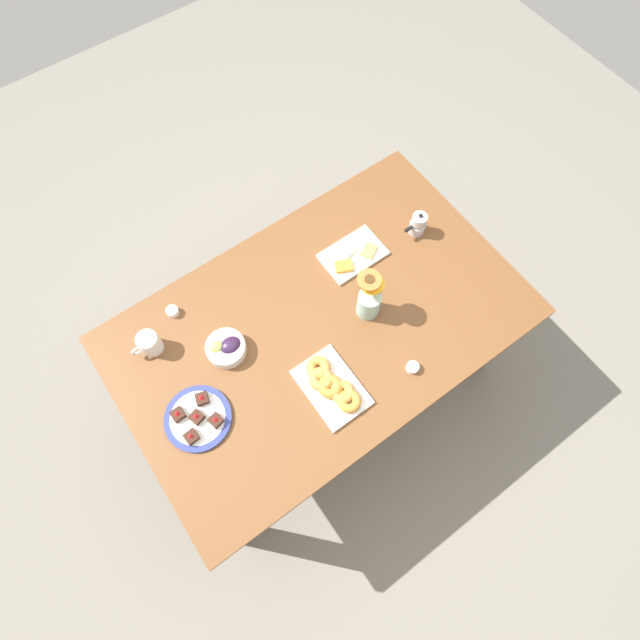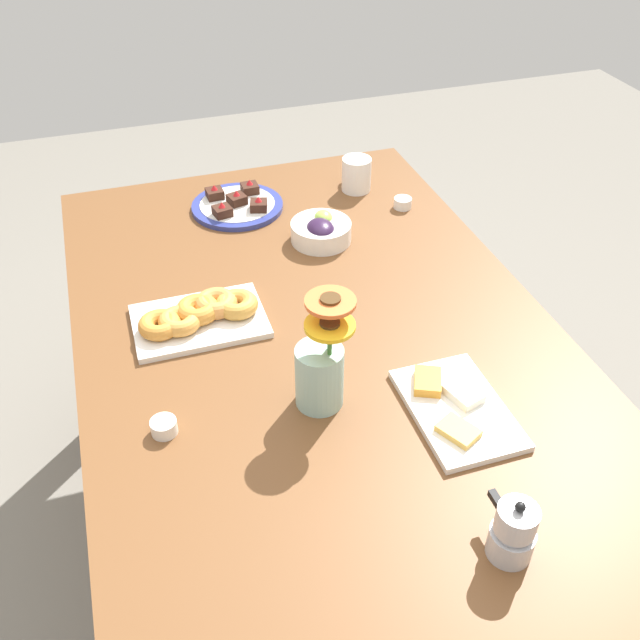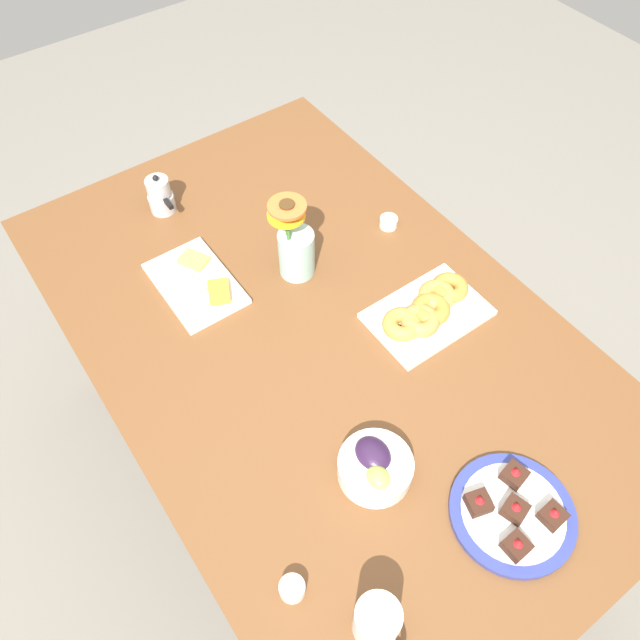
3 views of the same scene
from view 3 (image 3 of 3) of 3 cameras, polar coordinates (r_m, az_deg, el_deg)
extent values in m
plane|color=slate|center=(2.12, 0.00, -12.65)|extent=(6.00, 6.00, 0.00)
cube|color=brown|center=(1.49, 0.00, -1.37)|extent=(1.60, 1.00, 0.04)
cube|color=brown|center=(2.14, -20.83, 0.52)|extent=(0.07, 0.07, 0.70)
cube|color=brown|center=(2.32, -1.87, 10.16)|extent=(0.07, 0.07, 0.70)
cube|color=brown|center=(1.84, 25.58, -16.84)|extent=(0.07, 0.07, 0.70)
cylinder|color=white|center=(1.18, 5.21, -25.73)|extent=(0.08, 0.08, 0.09)
cylinder|color=brown|center=(1.14, 5.38, -25.34)|extent=(0.07, 0.07, 0.00)
cylinder|color=white|center=(1.28, 5.05, -13.32)|extent=(0.15, 0.15, 0.05)
ellipsoid|color=#2D1938|center=(1.27, 4.85, -12.15)|extent=(0.08, 0.07, 0.04)
ellipsoid|color=#9EC14C|center=(1.25, 5.35, -14.17)|extent=(0.05, 0.05, 0.04)
cube|color=white|center=(1.59, -11.32, 3.28)|extent=(0.26, 0.17, 0.01)
cube|color=#EFB74C|center=(1.62, -11.48, 5.38)|extent=(0.09, 0.08, 0.01)
cube|color=white|center=(1.56, -11.70, 2.86)|extent=(0.08, 0.07, 0.02)
cube|color=orange|center=(1.54, -9.21, 2.57)|extent=(0.08, 0.07, 0.02)
cube|color=white|center=(1.52, 9.78, 0.53)|extent=(0.19, 0.28, 0.01)
torus|color=gold|center=(1.46, 7.48, -0.41)|extent=(0.12, 0.12, 0.04)
torus|color=#D1843F|center=(1.47, 9.14, -0.05)|extent=(0.12, 0.12, 0.04)
torus|color=#C88131|center=(1.50, 10.09, 0.96)|extent=(0.11, 0.11, 0.04)
torus|color=gold|center=(1.53, 10.65, 2.23)|extent=(0.12, 0.12, 0.03)
torus|color=#CC8333|center=(1.55, 11.80, 2.91)|extent=(0.09, 0.09, 0.03)
cylinder|color=white|center=(1.70, 6.29, 8.89)|extent=(0.05, 0.05, 0.03)
cylinder|color=#C68923|center=(1.70, 6.32, 9.13)|extent=(0.04, 0.04, 0.01)
cylinder|color=white|center=(1.22, -2.56, -23.33)|extent=(0.05, 0.05, 0.03)
cylinder|color=maroon|center=(1.21, -2.58, -23.22)|extent=(0.04, 0.04, 0.01)
cylinder|color=navy|center=(1.32, 17.17, -16.54)|extent=(0.25, 0.25, 0.01)
cylinder|color=white|center=(1.32, 17.19, -16.51)|extent=(0.20, 0.20, 0.01)
cube|color=#381E14|center=(1.33, 17.34, -13.37)|extent=(0.05, 0.05, 0.02)
cone|color=red|center=(1.31, 17.55, -13.04)|extent=(0.02, 0.02, 0.01)
cube|color=#381E14|center=(1.32, 20.51, -16.41)|extent=(0.05, 0.05, 0.02)
cone|color=red|center=(1.30, 20.75, -16.11)|extent=(0.02, 0.02, 0.01)
cube|color=#381E14|center=(1.29, 14.21, -15.96)|extent=(0.05, 0.05, 0.02)
cone|color=red|center=(1.27, 14.39, -15.65)|extent=(0.02, 0.02, 0.01)
cube|color=#381E14|center=(1.28, 17.45, -19.17)|extent=(0.05, 0.05, 0.02)
cone|color=red|center=(1.26, 17.67, -18.90)|extent=(0.02, 0.02, 0.01)
cube|color=#381E14|center=(1.30, 17.40, -16.21)|extent=(0.05, 0.05, 0.02)
cone|color=red|center=(1.28, 17.61, -15.91)|extent=(0.02, 0.02, 0.01)
cylinder|color=#99C1B7|center=(1.55, -2.16, 6.11)|extent=(0.09, 0.09, 0.13)
cylinder|color=#3D702D|center=(1.46, -2.94, 8.78)|extent=(0.01, 0.01, 0.10)
cylinder|color=orange|center=(1.42, -3.03, 10.33)|extent=(0.09, 0.09, 0.01)
cylinder|color=#472D14|center=(1.42, -3.04, 10.51)|extent=(0.04, 0.04, 0.01)
cylinder|color=#3D702D|center=(1.49, -3.04, 8.64)|extent=(0.01, 0.01, 0.06)
cylinder|color=yellow|center=(1.46, -3.10, 9.58)|extent=(0.09, 0.09, 0.01)
cylinder|color=#472D14|center=(1.46, -3.11, 9.75)|extent=(0.04, 0.04, 0.01)
cylinder|color=#B7B7BC|center=(1.79, -14.24, 10.37)|extent=(0.07, 0.07, 0.05)
cylinder|color=#B7B7BC|center=(1.77, -14.43, 11.06)|extent=(0.05, 0.05, 0.01)
cylinder|color=#B7B7BC|center=(1.75, -14.60, 11.69)|extent=(0.06, 0.06, 0.04)
sphere|color=black|center=(1.73, -14.81, 12.44)|extent=(0.02, 0.02, 0.02)
cube|color=black|center=(1.73, -13.68, 10.28)|extent=(0.04, 0.01, 0.01)
camera|label=1|loc=(1.30, 87.99, 54.11)|focal=28.00mm
camera|label=2|loc=(2.01, -14.29, 45.46)|focal=40.00mm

